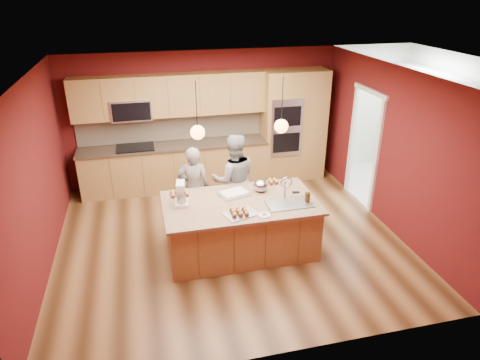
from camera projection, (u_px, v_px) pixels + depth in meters
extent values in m
plane|color=#432814|center=(230.00, 239.00, 7.09)|extent=(5.50, 5.50, 0.00)
plane|color=silver|center=(228.00, 74.00, 5.96)|extent=(5.50, 5.50, 0.00)
plane|color=#511111|center=(203.00, 118.00, 8.73)|extent=(5.50, 0.00, 5.50)
plane|color=#511111|center=(280.00, 256.00, 4.32)|extent=(5.50, 0.00, 5.50)
plane|color=#511111|center=(36.00, 181.00, 5.94)|extent=(0.00, 5.00, 5.00)
plane|color=#511111|center=(390.00, 149.00, 7.11)|extent=(0.00, 5.00, 5.00)
cube|color=olive|center=(175.00, 167.00, 8.71)|extent=(3.70, 0.60, 0.90)
cube|color=#30231C|center=(174.00, 146.00, 8.51)|extent=(3.74, 0.64, 0.04)
cube|color=beige|center=(172.00, 127.00, 8.64)|extent=(3.70, 0.03, 0.56)
cube|color=olive|center=(170.00, 95.00, 8.21)|extent=(3.70, 0.36, 0.80)
cube|color=black|center=(135.00, 148.00, 8.33)|extent=(0.72, 0.52, 0.03)
cube|color=#B9BCC2|center=(131.00, 109.00, 8.12)|extent=(0.76, 0.40, 0.40)
cube|color=olive|center=(282.00, 126.00, 8.89)|extent=(0.80, 0.60, 2.30)
cube|color=#B9BCC2|center=(287.00, 128.00, 8.61)|extent=(0.66, 0.04, 1.20)
cube|color=olive|center=(311.00, 124.00, 9.03)|extent=(0.50, 0.60, 2.30)
plane|color=beige|center=(388.00, 186.00, 8.92)|extent=(2.60, 2.60, 0.00)
plane|color=silver|center=(438.00, 121.00, 8.55)|extent=(0.00, 2.70, 2.70)
cube|color=silver|center=(435.00, 92.00, 8.25)|extent=(0.35, 2.40, 0.75)
cylinder|color=black|center=(196.00, 107.00, 5.70)|extent=(0.01, 0.01, 0.70)
sphere|color=#E58B41|center=(198.00, 132.00, 5.84)|extent=(0.20, 0.20, 0.20)
cylinder|color=black|center=(282.00, 102.00, 5.95)|extent=(0.01, 0.01, 0.70)
sphere|color=#E58B41|center=(281.00, 126.00, 6.10)|extent=(0.20, 0.20, 0.20)
cube|color=olive|center=(240.00, 227.00, 6.64)|extent=(2.22, 1.20, 0.81)
cube|color=tan|center=(240.00, 203.00, 6.46)|extent=(2.32, 1.30, 0.04)
cube|color=#B9BCC2|center=(289.00, 209.00, 6.43)|extent=(0.67, 0.39, 0.18)
imported|color=black|center=(194.00, 188.00, 7.17)|extent=(0.59, 0.44, 1.46)
imported|color=gray|center=(234.00, 180.00, 7.29)|extent=(0.82, 0.66, 1.62)
cube|color=white|center=(182.00, 203.00, 6.34)|extent=(0.22, 0.27, 0.06)
cube|color=white|center=(180.00, 191.00, 6.37)|extent=(0.10, 0.09, 0.25)
cube|color=white|center=(180.00, 186.00, 6.24)|extent=(0.16, 0.26, 0.09)
cylinder|color=#AAACB0|center=(182.00, 201.00, 6.28)|extent=(0.14, 0.14, 0.13)
cube|color=silver|center=(234.00, 194.00, 6.67)|extent=(0.53, 0.45, 0.03)
cube|color=silver|center=(234.00, 193.00, 6.66)|extent=(0.46, 0.38, 0.02)
cube|color=#B9BCC2|center=(240.00, 214.00, 6.10)|extent=(0.53, 0.45, 0.02)
ellipsoid|color=#AAACB0|center=(261.00, 186.00, 6.75)|extent=(0.24, 0.24, 0.20)
cylinder|color=silver|center=(264.00, 215.00, 6.07)|extent=(0.18, 0.18, 0.01)
cylinder|color=#311E0A|center=(307.00, 198.00, 6.41)|extent=(0.08, 0.08, 0.16)
cube|color=black|center=(296.00, 192.00, 6.73)|extent=(0.12, 0.07, 0.01)
cube|color=white|center=(427.00, 168.00, 8.50)|extent=(0.75, 0.76, 1.02)
cube|color=white|center=(404.00, 157.00, 9.16)|extent=(0.71, 0.72, 0.95)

